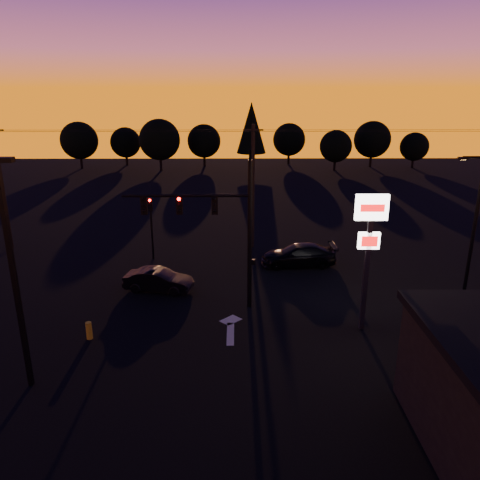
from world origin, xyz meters
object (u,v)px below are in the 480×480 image
object	(u,v)px
pylon_sign	(369,234)
bollard	(89,331)
car_mid	(158,280)
traffic_signal_mast	(219,220)
parking_lot_light	(12,262)
streetlight	(474,221)
car_right	(298,255)
secondary_signal	(151,220)

from	to	relation	value
pylon_sign	bollard	xyz separation A→B (m)	(-13.21, -0.89, -4.48)
bollard	car_mid	size ratio (longest dim) A/B	0.22
traffic_signal_mast	parking_lot_light	world-z (taller)	parking_lot_light
streetlight	car_right	bearing A→B (deg)	152.24
car_right	car_mid	bearing A→B (deg)	-67.60
streetlight	car_right	xyz separation A→B (m)	(-8.94, 4.71, -3.69)
streetlight	traffic_signal_mast	bearing A→B (deg)	-173.86
secondary_signal	pylon_sign	world-z (taller)	pylon_sign
bollard	car_mid	world-z (taller)	car_mid
streetlight	car_mid	distance (m)	18.10
pylon_sign	streetlight	world-z (taller)	streetlight
streetlight	pylon_sign	bearing A→B (deg)	-149.92
parking_lot_light	traffic_signal_mast	bearing A→B (deg)	43.37
secondary_signal	parking_lot_light	bearing A→B (deg)	-99.79
parking_lot_light	car_mid	distance (m)	10.90
parking_lot_light	streetlight	distance (m)	23.05
parking_lot_light	pylon_sign	bearing A→B (deg)	17.23
secondary_signal	pylon_sign	size ratio (longest dim) A/B	0.64
secondary_signal	parking_lot_light	xyz separation A→B (m)	(-2.50, -14.49, 2.41)
pylon_sign	car_right	size ratio (longest dim) A/B	1.36
bollard	car_right	distance (m)	14.74
secondary_signal	car_mid	size ratio (longest dim) A/B	1.09
pylon_sign	streetlight	xyz separation A→B (m)	(6.91, 4.00, -0.49)
pylon_sign	car_right	bearing A→B (deg)	103.14
traffic_signal_mast	pylon_sign	world-z (taller)	traffic_signal_mast
secondary_signal	car_right	distance (m)	10.27
car_right	traffic_signal_mast	bearing A→B (deg)	-41.65
traffic_signal_mast	car_right	world-z (taller)	traffic_signal_mast
traffic_signal_mast	pylon_sign	bearing A→B (deg)	-19.36
traffic_signal_mast	car_right	xyz separation A→B (m)	(5.06, 6.22, -4.21)
pylon_sign	car_right	xyz separation A→B (m)	(-2.03, 8.71, -4.19)
traffic_signal_mast	car_right	size ratio (longest dim) A/B	1.71
traffic_signal_mast	parking_lot_light	distance (m)	10.19
parking_lot_light	pylon_sign	xyz separation A→B (m)	(14.50, 4.50, -0.36)
car_mid	parking_lot_light	bearing A→B (deg)	168.60
traffic_signal_mast	streetlight	distance (m)	14.10
traffic_signal_mast	car_mid	bearing A→B (deg)	149.63
streetlight	car_mid	bearing A→B (deg)	177.89
parking_lot_light	streetlight	bearing A→B (deg)	21.65
traffic_signal_mast	secondary_signal	xyz separation A→B (m)	(-4.90, 7.49, -2.07)
parking_lot_light	car_mid	xyz separation A→B (m)	(3.72, 9.15, -4.61)
traffic_signal_mast	bollard	xyz separation A→B (m)	(-6.11, -3.39, -4.51)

